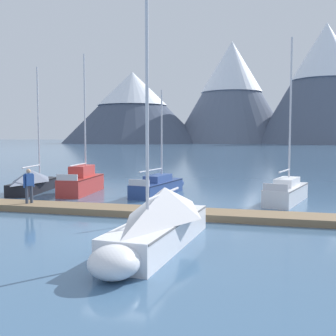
# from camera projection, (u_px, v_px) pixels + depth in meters

# --- Properties ---
(ground_plane) EXTENTS (700.00, 700.00, 0.00)m
(ground_plane) POSITION_uv_depth(u_px,v_px,m) (126.00, 236.00, 14.94)
(ground_plane) COLOR #426689
(mountain_west_summit) EXTENTS (71.55, 71.55, 35.85)m
(mountain_west_summit) POSITION_uv_depth(u_px,v_px,m) (133.00, 106.00, 211.83)
(mountain_west_summit) COLOR #424C60
(mountain_west_summit) RESTS_ON ground
(mountain_central_massif) EXTENTS (59.15, 59.15, 51.49)m
(mountain_central_massif) POSITION_uv_depth(u_px,v_px,m) (232.00, 89.00, 212.70)
(mountain_central_massif) COLOR slate
(mountain_central_massif) RESTS_ON ground
(mountain_shoulder_ridge) EXTENTS (61.82, 61.82, 54.85)m
(mountain_shoulder_ridge) POSITION_uv_depth(u_px,v_px,m) (325.00, 80.00, 190.10)
(mountain_shoulder_ridge) COLOR #4C566B
(mountain_shoulder_ridge) RESTS_ON ground
(dock) EXTENTS (24.79, 1.96, 0.30)m
(dock) POSITION_uv_depth(u_px,v_px,m) (157.00, 212.00, 18.78)
(dock) COLOR #846B4C
(dock) RESTS_ON ground
(sailboat_nearest_berth) EXTENTS (2.49, 6.44, 8.08)m
(sailboat_nearest_berth) POSITION_uv_depth(u_px,v_px,m) (34.00, 181.00, 26.78)
(sailboat_nearest_berth) COLOR black
(sailboat_nearest_berth) RESTS_ON ground
(sailboat_second_berth) EXTENTS (1.88, 5.81, 8.72)m
(sailboat_second_berth) POSITION_uv_depth(u_px,v_px,m) (84.00, 182.00, 26.39)
(sailboat_second_berth) COLOR #B2332D
(sailboat_second_berth) RESTS_ON ground
(sailboat_mid_dock_port) EXTENTS (2.18, 6.30, 6.42)m
(sailboat_mid_dock_port) POSITION_uv_depth(u_px,v_px,m) (161.00, 185.00, 25.87)
(sailboat_mid_dock_port) COLOR navy
(sailboat_mid_dock_port) RESTS_ON ground
(sailboat_mid_dock_starboard) EXTENTS (2.15, 7.23, 7.53)m
(sailboat_mid_dock_starboard) POSITION_uv_depth(u_px,v_px,m) (159.00, 220.00, 13.41)
(sailboat_mid_dock_starboard) COLOR white
(sailboat_mid_dock_starboard) RESTS_ON ground
(sailboat_far_berth) EXTENTS (2.62, 5.85, 8.86)m
(sailboat_far_berth) POSITION_uv_depth(u_px,v_px,m) (288.00, 191.00, 22.78)
(sailboat_far_berth) COLOR silver
(sailboat_far_berth) RESTS_ON ground
(person_on_dock) EXTENTS (0.36, 0.55, 1.69)m
(person_on_dock) POSITION_uv_depth(u_px,v_px,m) (29.00, 184.00, 20.26)
(person_on_dock) COLOR #384256
(person_on_dock) RESTS_ON dock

